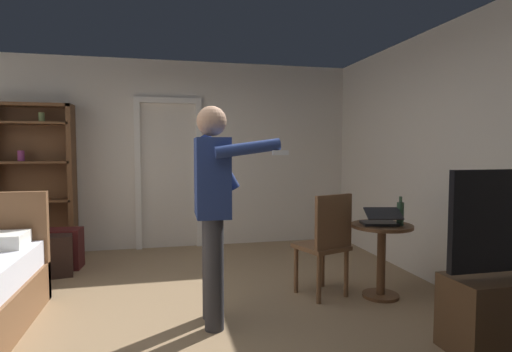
% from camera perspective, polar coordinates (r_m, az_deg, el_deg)
% --- Properties ---
extents(ground_plane, '(6.00, 6.00, 0.00)m').
position_cam_1_polar(ground_plane, '(3.55, -12.30, -19.74)').
color(ground_plane, '#997A56').
extents(wall_back, '(5.69, 0.12, 2.65)m').
position_cam_1_polar(wall_back, '(6.01, -12.77, 2.90)').
color(wall_back, silver).
rests_on(wall_back, ground_plane).
extents(wall_right, '(0.12, 5.63, 2.65)m').
position_cam_1_polar(wall_right, '(4.30, 27.83, 2.23)').
color(wall_right, silver).
rests_on(wall_right, ground_plane).
extents(doorway_frame, '(0.93, 0.08, 2.13)m').
position_cam_1_polar(doorway_frame, '(5.93, -12.04, 1.88)').
color(doorway_frame, white).
rests_on(doorway_frame, ground_plane).
extents(bookshelf, '(1.03, 0.32, 1.99)m').
position_cam_1_polar(bookshelf, '(6.02, -28.67, 0.12)').
color(bookshelf, brown).
rests_on(bookshelf, ground_plane).
extents(side_table, '(0.57, 0.57, 0.70)m').
position_cam_1_polar(side_table, '(4.12, 17.06, -9.66)').
color(side_table, brown).
rests_on(side_table, ground_plane).
extents(laptop, '(0.38, 0.39, 0.17)m').
position_cam_1_polar(laptop, '(4.00, 16.94, -5.84)').
color(laptop, black).
rests_on(laptop, side_table).
extents(bottle_on_table, '(0.06, 0.06, 0.27)m').
position_cam_1_polar(bottle_on_table, '(4.05, 19.44, -4.89)').
color(bottle_on_table, '#2D4730').
rests_on(bottle_on_table, side_table).
extents(wooden_chair, '(0.53, 0.53, 0.99)m').
position_cam_1_polar(wooden_chair, '(3.98, 9.77, -8.84)').
color(wooden_chair, brown).
rests_on(wooden_chair, ground_plane).
extents(person_blue_shirt, '(0.68, 0.57, 1.75)m').
position_cam_1_polar(person_blue_shirt, '(3.28, -5.93, -3.18)').
color(person_blue_shirt, '#333338').
rests_on(person_blue_shirt, ground_plane).
extents(suitcase_dark, '(0.62, 0.48, 0.45)m').
position_cam_1_polar(suitcase_dark, '(5.19, -27.25, -9.84)').
color(suitcase_dark, black).
rests_on(suitcase_dark, ground_plane).
extents(suitcase_small, '(0.53, 0.32, 0.47)m').
position_cam_1_polar(suitcase_small, '(5.41, -25.77, -9.13)').
color(suitcase_small, '#4C1919').
rests_on(suitcase_small, ground_plane).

